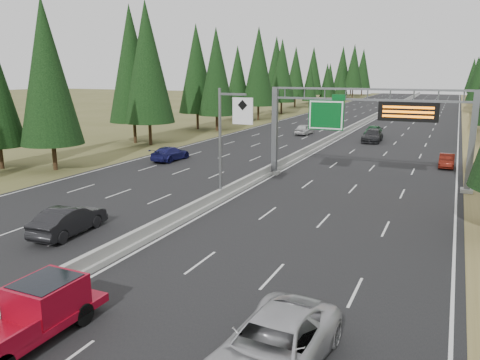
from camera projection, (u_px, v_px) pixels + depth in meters
name	position (u px, v px, depth m)	size (l,w,h in m)	color
road	(362.00, 125.00, 82.51)	(32.00, 260.00, 0.08)	black
shoulder_right	(474.00, 130.00, 75.26)	(3.60, 260.00, 0.06)	olive
shoulder_left	(268.00, 121.00, 89.76)	(3.60, 260.00, 0.06)	#4D4E24
median_barrier	(362.00, 123.00, 82.42)	(0.70, 260.00, 0.85)	gray
sign_gantry	(374.00, 121.00, 37.77)	(16.75, 0.98, 7.80)	slate
hov_sign_pole	(227.00, 137.00, 32.52)	(2.80, 0.50, 8.00)	slate
tree_row_left	(232.00, 70.00, 82.66)	(11.55, 237.65, 18.80)	black
silver_minivan	(273.00, 347.00, 14.32)	(2.86, 6.19, 1.72)	#B3B2B7
red_pickup	(37.00, 308.00, 16.26)	(2.09, 5.85, 1.91)	black
car_ahead_green	(373.00, 131.00, 67.28)	(1.90, 4.72, 1.61)	#135526
car_ahead_dkred	(447.00, 161.00, 45.47)	(1.37, 3.94, 1.30)	#5F160D
car_ahead_dkgrey	(372.00, 136.00, 62.07)	(2.30, 5.67, 1.65)	black
car_ahead_white	(403.00, 111.00, 101.84)	(2.58, 5.61, 1.56)	white
car_ahead_far	(425.00, 104.00, 126.37)	(1.70, 4.23, 1.44)	black
car_onc_near	(69.00, 220.00, 26.68)	(1.73, 4.97, 1.64)	black
car_onc_blue	(170.00, 153.00, 48.98)	(2.06, 5.07, 1.47)	navy
car_onc_white	(304.00, 129.00, 69.27)	(1.84, 4.58, 1.56)	silver
car_onc_far	(329.00, 106.00, 118.13)	(2.56, 5.56, 1.55)	black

